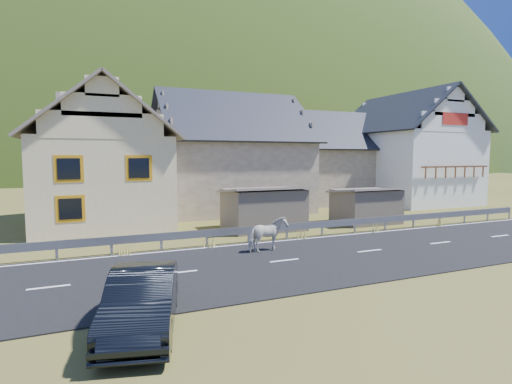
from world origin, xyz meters
name	(u,v)px	position (x,y,z in m)	size (l,w,h in m)	color
ground	(370,252)	(0.00, 0.00, 0.00)	(160.00, 160.00, 0.00)	#494C17
road	(370,251)	(0.00, 0.00, 0.02)	(60.00, 7.00, 0.04)	black
lane_markings	(370,251)	(0.00, 0.00, 0.04)	(60.00, 6.60, 0.01)	silver
guardrail	(322,225)	(0.00, 3.68, 0.56)	(28.10, 0.09, 0.75)	#93969B
shed_left	(263,209)	(-2.00, 6.50, 1.10)	(4.30, 3.30, 2.40)	#716555
shed_right	(366,206)	(4.50, 6.00, 1.00)	(3.80, 2.90, 2.20)	#716555
house_cream	(101,150)	(-10.00, 12.00, 4.36)	(7.80, 9.80, 8.30)	beige
house_stone_a	(229,148)	(-1.00, 15.00, 4.63)	(10.80, 9.80, 8.90)	tan
house_stone_b	(328,153)	(9.00, 17.00, 4.24)	(9.80, 8.80, 8.10)	tan
house_white	(406,144)	(15.00, 14.00, 5.06)	(8.80, 10.80, 9.70)	white
mountain	(126,208)	(5.00, 180.00, -20.00)	(440.00, 280.00, 260.00)	#1C380D
horse	(268,234)	(-3.97, 1.61, 0.75)	(1.69, 0.77, 1.43)	beige
car	(142,300)	(-9.73, -4.00, 0.69)	(1.47, 4.21, 1.39)	black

